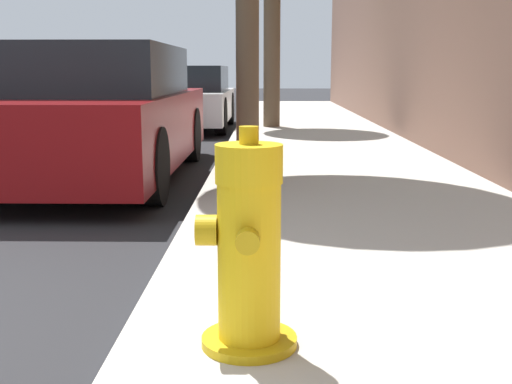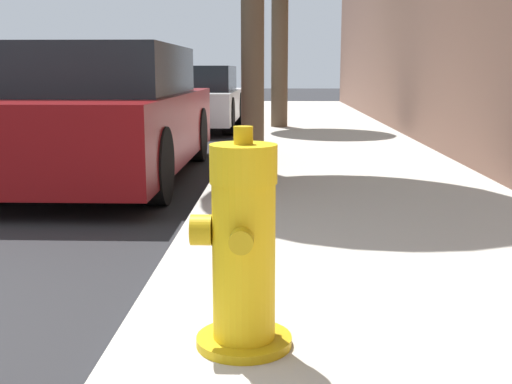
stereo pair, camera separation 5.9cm
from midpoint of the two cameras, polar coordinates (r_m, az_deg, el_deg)
The scene contains 3 objects.
fire_hydrant at distance 2.41m, azimuth -0.48°, elevation -5.18°, with size 0.38×0.37×0.84m.
parked_car_near at distance 7.07m, azimuth -12.79°, elevation 6.69°, with size 1.74×4.46×1.42m.
parked_car_mid at distance 12.91m, azimuth -5.53°, elevation 8.29°, with size 1.80×3.89×1.24m.
Camera 2 is at (2.43, -2.11, 1.16)m, focal length 45.00 mm.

